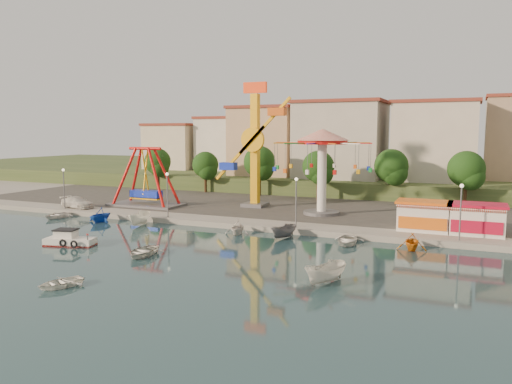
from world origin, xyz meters
The scene contains 36 objects.
ground centered at (0.00, 0.00, 0.00)m, with size 200.00×200.00×0.00m, color #15313B.
quay_deck centered at (0.00, 62.00, 0.30)m, with size 200.00×100.00×0.60m, color #9E998E.
asphalt_pad centered at (0.00, 30.00, 0.60)m, with size 90.00×28.00×0.01m, color #4C4944.
hill_terrace centered at (0.00, 67.00, 1.50)m, with size 200.00×60.00×3.00m, color #384C26.
pirate_ship_ride centered at (-15.88, 19.59, 4.39)m, with size 10.00×5.00×8.00m.
kamikaze_tower centered at (-1.52, 24.51, 8.46)m, with size 7.27×3.10×16.50m.
wave_swinger centered at (8.10, 22.18, 8.20)m, with size 11.60×11.60×10.40m.
booth_left centered at (20.51, 16.49, 2.16)m, with size 5.40×3.78×3.08m.
booth_mid centered at (25.43, 16.49, 2.16)m, with size 5.40×3.78×3.08m.
lamp_post_0 centered at (-24.00, 13.00, 3.10)m, with size 0.14×0.14×5.00m, color #59595E.
lamp_post_1 centered at (-8.00, 13.00, 3.10)m, with size 0.14×0.14×5.00m, color #59595E.
lamp_post_2 centered at (8.00, 13.00, 3.10)m, with size 0.14×0.14×5.00m, color #59595E.
lamp_post_3 centered at (24.00, 13.00, 3.10)m, with size 0.14×0.14×5.00m, color #59595E.
tree_0 centered at (-26.00, 36.98, 5.47)m, with size 4.60×4.60×7.19m.
tree_1 centered at (-16.00, 36.24, 5.20)m, with size 4.35×4.35×6.80m.
tree_2 centered at (-6.00, 35.81, 5.92)m, with size 5.02×5.02×7.85m.
tree_3 centered at (4.00, 34.36, 5.55)m, with size 4.68×4.68×7.32m.
tree_4 centered at (14.00, 37.35, 5.75)m, with size 4.86×4.86×7.60m.
tree_5 centered at (24.00, 35.54, 5.71)m, with size 4.83×4.83×7.54m.
building_0 centered at (-33.37, 46.06, 8.93)m, with size 9.26×9.53×11.87m, color beige.
building_1 centered at (-21.33, 51.38, 7.32)m, with size 12.33×9.01×8.63m, color silver.
building_2 centered at (-8.19, 51.96, 8.62)m, with size 11.95×9.28×11.23m, color tan.
building_3 centered at (5.60, 48.80, 7.60)m, with size 12.59×10.50×9.20m, color beige.
building_4 centered at (19.07, 52.20, 7.62)m, with size 10.75×9.23×9.24m, color beige.
cabin_motorboat centered at (-9.65, -1.07, 0.43)m, with size 4.93×2.92×1.63m.
rowboat_a centered at (-0.80, -1.68, 0.41)m, with size 2.83×3.96×0.82m, color silver.
rowboat_b centered at (-0.69, -11.13, 0.32)m, with size 2.24×3.13×0.65m, color white.
skiff centered at (15.81, -3.13, 0.77)m, with size 1.51×4.00×1.55m, color silver.
van centered at (-23.01, 14.25, 1.33)m, with size 2.05×5.04×1.46m, color silver.
moored_boat_0 centered at (-22.14, 9.80, 0.39)m, with size 2.68×3.75×0.78m, color silver.
moored_boat_1 centered at (-15.37, 9.80, 0.87)m, with size 2.85×3.30×1.74m, color #1543BA.
moored_boat_2 centered at (-9.69, 9.80, 0.79)m, with size 1.53×4.07×1.57m, color white.
moored_boat_4 centered at (2.69, 9.80, 0.77)m, with size 2.53×2.93×1.55m, color silver.
moored_boat_5 centered at (7.82, 9.80, 0.70)m, with size 1.36×3.63×1.40m, color slate.
moored_boat_6 centered at (14.25, 9.80, 0.41)m, with size 2.85×3.99×0.83m, color silver.
moored_boat_7 centered at (20.15, 9.80, 0.80)m, with size 2.62×3.04×1.60m, color orange.
Camera 1 is at (24.96, -36.12, 10.56)m, focal length 35.00 mm.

